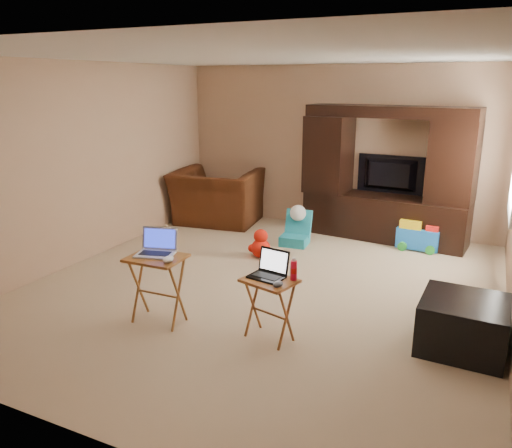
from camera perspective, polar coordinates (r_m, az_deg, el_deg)
The scene contains 19 objects.
floor at distance 5.71m, azimuth 0.86°, elevation -7.23°, with size 5.50×5.50×0.00m, color #CBB08C.
ceiling at distance 5.25m, azimuth 0.98°, elevation 18.69°, with size 5.50×5.50×0.00m, color silver.
wall_back at distance 7.90m, azimuth 9.26°, elevation 8.52°, with size 5.00×5.00×0.00m, color tan.
wall_front at distance 3.13m, azimuth -20.34°, elevation -3.76°, with size 5.00×5.00×0.00m, color tan.
wall_left at distance 6.75m, azimuth -18.93°, elevation 6.61°, with size 5.50×5.50×0.00m, color tan.
entertainment_center at distance 7.44m, azimuth 14.72°, elevation 5.51°, with size 2.35×0.59×1.93m, color black.
television at distance 7.62m, azimuth 14.96°, elevation 5.43°, with size 0.98×0.13×0.56m, color black.
recliner at distance 8.18m, azimuth -4.47°, elevation 3.11°, with size 1.33×1.16×0.86m, color #4C2610.
child_rocker at distance 7.09m, azimuth 4.46°, elevation -0.47°, with size 0.37×0.42×0.50m, color teal, non-canonical shape.
plush_toy at distance 6.58m, azimuth 0.55°, elevation -2.22°, with size 0.35×0.29×0.39m, color red, non-canonical shape.
push_toy at distance 7.25m, azimuth 18.10°, elevation -1.13°, with size 0.57×0.41×0.43m, color blue, non-canonical shape.
ottoman at distance 4.76m, azimuth 22.57°, elevation -10.56°, with size 0.71×0.71×0.45m, color black.
tray_table_left at distance 4.91m, azimuth -11.15°, elevation -7.36°, with size 0.51×0.41×0.67m, color #935723.
tray_table_right at distance 4.53m, azimuth 1.54°, elevation -9.73°, with size 0.44×0.36×0.58m, color #A05526.
laptop_left at distance 4.79m, azimuth -11.52°, elevation -2.17°, with size 0.35×0.29×0.24m, color #A9AAAE.
laptop_right at distance 4.40m, azimuth 1.20°, elevation -4.73°, with size 0.30×0.25×0.24m, color black.
mouse_left at distance 4.62m, azimuth -9.99°, elevation -3.98°, with size 0.09×0.14×0.06m, color white.
mouse_right at distance 4.25m, azimuth 2.53°, elevation -6.89°, with size 0.07×0.12×0.05m, color #39393D.
water_bottle at distance 4.38m, azimuth 4.33°, elevation -5.31°, with size 0.06×0.06×0.18m, color red.
Camera 1 is at (2.16, -4.78, 2.26)m, focal length 35.00 mm.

